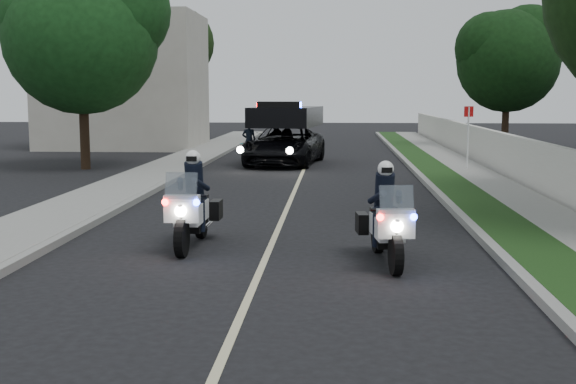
# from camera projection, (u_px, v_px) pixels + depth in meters

# --- Properties ---
(ground) EXTENTS (120.00, 120.00, 0.00)m
(ground) POSITION_uv_depth(u_px,v_px,m) (265.00, 260.00, 12.78)
(ground) COLOR black
(ground) RESTS_ON ground
(curb_right) EXTENTS (0.20, 60.00, 0.15)m
(curb_right) POSITION_uv_depth(u_px,v_px,m) (430.00, 186.00, 22.39)
(curb_right) COLOR gray
(curb_right) RESTS_ON ground
(grass_verge) EXTENTS (1.20, 60.00, 0.16)m
(grass_verge) POSITION_uv_depth(u_px,v_px,m) (453.00, 186.00, 22.34)
(grass_verge) COLOR #193814
(grass_verge) RESTS_ON ground
(sidewalk_right) EXTENTS (1.40, 60.00, 0.16)m
(sidewalk_right) POSITION_uv_depth(u_px,v_px,m) (496.00, 186.00, 22.26)
(sidewalk_right) COLOR gray
(sidewalk_right) RESTS_ON ground
(property_wall) EXTENTS (0.22, 60.00, 1.50)m
(property_wall) POSITION_uv_depth(u_px,v_px,m) (531.00, 164.00, 22.10)
(property_wall) COLOR beige
(property_wall) RESTS_ON ground
(curb_left) EXTENTS (0.20, 60.00, 0.15)m
(curb_left) POSITION_uv_depth(u_px,v_px,m) (166.00, 184.00, 22.93)
(curb_left) COLOR gray
(curb_left) RESTS_ON ground
(sidewalk_left) EXTENTS (2.00, 60.00, 0.16)m
(sidewalk_left) POSITION_uv_depth(u_px,v_px,m) (131.00, 183.00, 23.00)
(sidewalk_left) COLOR gray
(sidewalk_left) RESTS_ON ground
(building_far) EXTENTS (8.00, 6.00, 7.00)m
(building_far) POSITION_uv_depth(u_px,v_px,m) (124.00, 81.00, 38.67)
(building_far) COLOR #A8A396
(building_far) RESTS_ON ground
(lane_marking) EXTENTS (0.12, 50.00, 0.01)m
(lane_marking) POSITION_uv_depth(u_px,v_px,m) (296.00, 187.00, 22.67)
(lane_marking) COLOR #BFB78C
(lane_marking) RESTS_ON ground
(police_moto_left) EXTENTS (0.78, 2.16, 1.83)m
(police_moto_left) POSITION_uv_depth(u_px,v_px,m) (193.00, 247.00, 13.89)
(police_moto_left) COLOR white
(police_moto_left) RESTS_ON ground
(police_moto_right) EXTENTS (0.95, 2.13, 1.75)m
(police_moto_right) POSITION_uv_depth(u_px,v_px,m) (386.00, 263.00, 12.57)
(police_moto_right) COLOR silver
(police_moto_right) RESTS_ON ground
(police_suv) EXTENTS (3.34, 5.94, 2.75)m
(police_suv) POSITION_uv_depth(u_px,v_px,m) (284.00, 164.00, 29.90)
(police_suv) COLOR black
(police_suv) RESTS_ON ground
(bicycle) EXTENTS (0.63, 1.79, 0.94)m
(bicycle) POSITION_uv_depth(u_px,v_px,m) (249.00, 166.00, 29.30)
(bicycle) COLOR black
(bicycle) RESTS_ON ground
(cyclist) EXTENTS (0.61, 0.44, 1.58)m
(cyclist) POSITION_uv_depth(u_px,v_px,m) (249.00, 166.00, 29.30)
(cyclist) COLOR black
(cyclist) RESTS_ON ground
(sign_post) EXTENTS (0.51, 0.51, 2.50)m
(sign_post) POSITION_uv_depth(u_px,v_px,m) (467.00, 173.00, 26.77)
(sign_post) COLOR #B7140D
(sign_post) RESTS_ON ground
(tree_right_e) EXTENTS (6.55, 6.55, 8.79)m
(tree_right_e) POSITION_uv_depth(u_px,v_px,m) (504.00, 149.00, 38.37)
(tree_right_e) COLOR black
(tree_right_e) RESTS_ON ground
(tree_left_near) EXTENTS (7.51, 7.51, 9.65)m
(tree_left_near) POSITION_uv_depth(u_px,v_px,m) (86.00, 169.00, 28.05)
(tree_left_near) COLOR #164318
(tree_left_near) RESTS_ON ground
(tree_left_far) EXTENTS (7.21, 7.21, 9.48)m
(tree_left_far) POSITION_uv_depth(u_px,v_px,m) (161.00, 141.00, 44.68)
(tree_left_far) COLOR black
(tree_left_far) RESTS_ON ground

